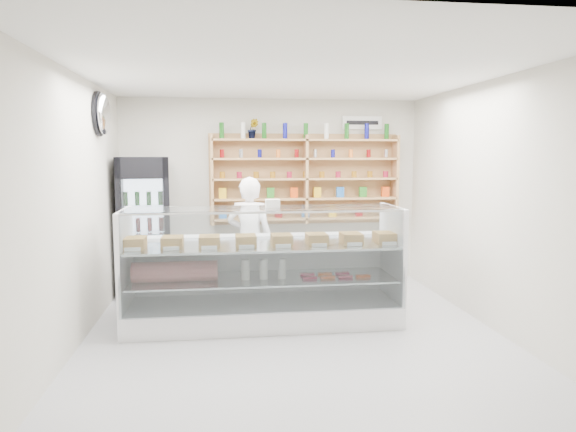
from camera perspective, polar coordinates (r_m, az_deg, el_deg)
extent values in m
plane|color=#A7A8AC|center=(5.72, 0.78, -13.22)|extent=(5.00, 5.00, 0.00)
plane|color=white|center=(5.44, 0.83, 15.70)|extent=(5.00, 5.00, 0.00)
plane|color=beige|center=(7.88, -1.82, 2.74)|extent=(4.50, 0.00, 4.50)
plane|color=beige|center=(2.98, 7.76, -4.07)|extent=(4.50, 0.00, 4.50)
plane|color=beige|center=(5.55, -22.86, 0.49)|extent=(0.00, 5.00, 5.00)
plane|color=beige|center=(6.14, 22.06, 1.09)|extent=(0.00, 5.00, 5.00)
cube|color=white|center=(6.10, -2.73, -10.64)|extent=(3.14, 0.89, 0.26)
cube|color=white|center=(6.38, -3.07, -5.58)|extent=(3.14, 0.05, 0.66)
cube|color=silver|center=(5.99, -2.75, -6.97)|extent=(3.01, 0.78, 0.02)
cube|color=silver|center=(5.91, -2.77, -3.32)|extent=(3.07, 0.82, 0.02)
cube|color=silver|center=(5.51, -2.40, -5.22)|extent=(3.07, 0.13, 1.09)
cube|color=silver|center=(5.80, -2.76, 0.87)|extent=(3.07, 0.62, 0.01)
imported|color=white|center=(6.84, -4.26, -2.64)|extent=(0.70, 0.56, 1.68)
cube|color=black|center=(7.46, -15.70, -1.10)|extent=(0.77, 0.76, 1.93)
cube|color=#32053D|center=(7.09, -16.59, 5.13)|extent=(0.68, 0.11, 0.27)
cube|color=silver|center=(7.15, -16.38, -2.16)|extent=(0.58, 0.08, 1.53)
cube|color=#AE7A52|center=(7.67, -8.42, 3.98)|extent=(0.04, 0.28, 1.33)
cube|color=#AE7A52|center=(7.77, 1.98, 4.08)|extent=(0.04, 0.28, 1.33)
cube|color=#AE7A52|center=(8.12, 11.79, 4.06)|extent=(0.04, 0.28, 1.33)
cube|color=#AE7A52|center=(7.82, 1.96, -0.24)|extent=(2.80, 0.28, 0.03)
cube|color=#AE7A52|center=(7.79, 1.97, 1.95)|extent=(2.80, 0.28, 0.03)
cube|color=#AE7A52|center=(7.77, 1.98, 4.16)|extent=(2.80, 0.28, 0.03)
cube|color=#AE7A52|center=(7.76, 1.98, 6.37)|extent=(2.80, 0.28, 0.03)
cube|color=#AE7A52|center=(7.77, 1.99, 8.44)|extent=(2.80, 0.28, 0.03)
imported|color=#1E6626|center=(7.68, -3.92, 9.65)|extent=(0.18, 0.15, 0.29)
ellipsoid|color=silver|center=(6.68, -19.86, 10.62)|extent=(0.15, 0.50, 0.50)
cube|color=white|center=(8.10, 8.24, 10.21)|extent=(0.62, 0.03, 0.20)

